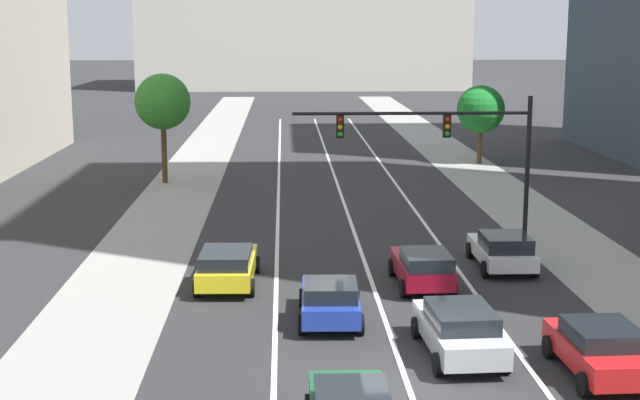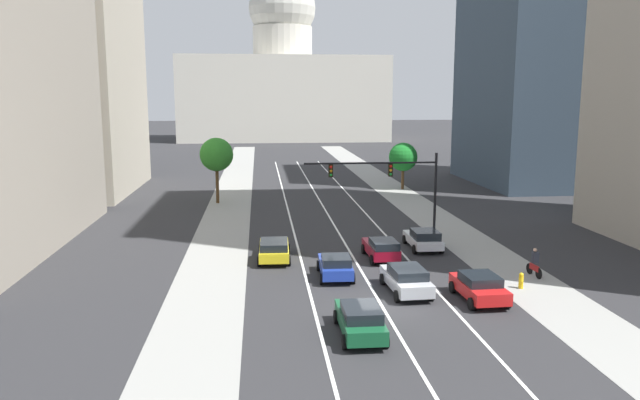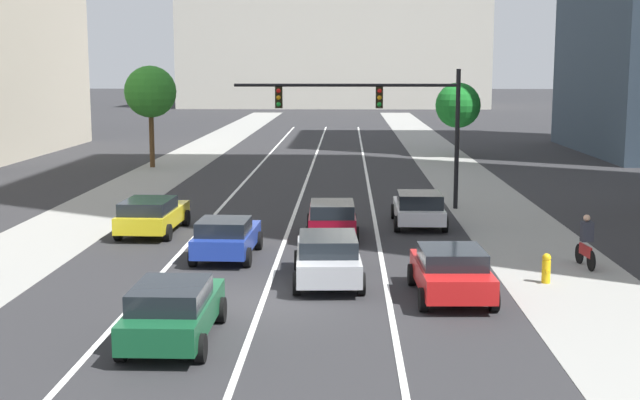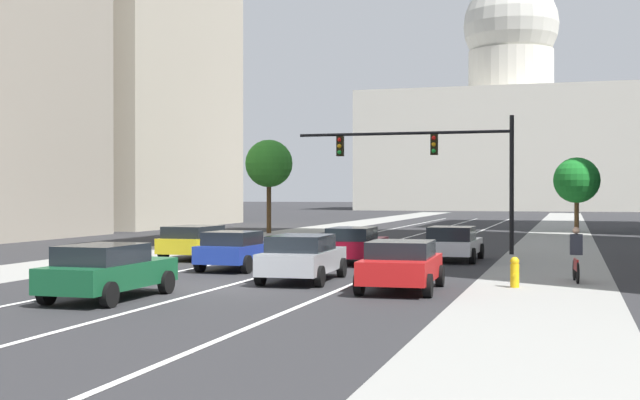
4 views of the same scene
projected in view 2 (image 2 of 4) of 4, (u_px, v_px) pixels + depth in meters
ground_plane at (313, 189)px, 70.05m from camera, size 400.00×400.00×0.00m
sidewalk_left at (231, 198)px, 64.26m from camera, size 4.18×130.00×0.01m
sidewalk_right at (401, 195)px, 66.03m from camera, size 4.18×130.00×0.01m
lane_stripe_left at (289, 215)px, 54.99m from camera, size 0.16×90.00×0.01m
lane_stripe_center at (328, 214)px, 55.33m from camera, size 0.16×90.00×0.01m
lane_stripe_right at (366, 213)px, 55.67m from camera, size 0.16×90.00×0.01m
office_tower_far_right at (554, 25)px, 72.22m from camera, size 17.99×20.59×37.55m
capitol_building at (283, 84)px, 148.81m from camera, size 48.78×25.03×40.34m
car_blue at (335, 266)px, 35.89m from camera, size 2.10×4.08×1.41m
car_crimson at (381, 248)px, 39.86m from camera, size 2.02×4.16×1.46m
car_red at (479, 287)px, 31.88m from camera, size 2.20×4.12×1.42m
car_silver at (406, 279)px, 33.14m from camera, size 2.22×4.53×1.47m
car_white at (423, 239)px, 42.63m from camera, size 2.12×4.35×1.43m
car_yellow at (274, 249)px, 39.69m from camera, size 2.21×4.66×1.42m
car_green at (360, 319)px, 27.18m from camera, size 1.98×4.38×1.45m
traffic_signal_mast at (392, 177)px, 46.19m from camera, size 10.15×0.39×6.30m
fire_hydrant at (521, 280)px, 33.92m from camera, size 0.26×0.35×0.91m
cyclist at (535, 263)px, 36.08m from camera, size 0.38×1.70×1.72m
street_tree_far_right at (403, 157)px, 69.57m from camera, size 3.23×3.23×5.32m
street_tree_mid_left at (216, 155)px, 60.34m from camera, size 3.30×3.30×6.50m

